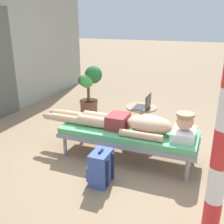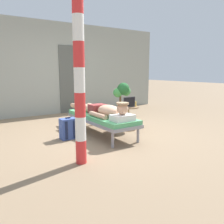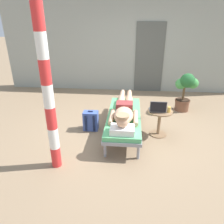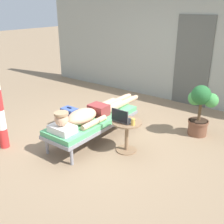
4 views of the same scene
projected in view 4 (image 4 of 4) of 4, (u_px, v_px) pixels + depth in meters
The scene contains 10 objects.
ground_plane at pixel (102, 137), 4.92m from camera, with size 40.00×40.00×0.00m, color #8C7256.
house_wall_back at pixel (171, 44), 6.45m from camera, with size 7.60×0.20×2.70m, color #999E93.
house_door_panel at pixel (192, 62), 6.15m from camera, with size 0.84×0.03×2.04m, color #545651.
lounge_chair at pixel (93, 121), 4.71m from camera, with size 0.66×1.86×0.42m.
person_reclining at pixel (91, 113), 4.60m from camera, with size 0.53×2.17×0.33m.
side_table at pixel (127, 131), 4.33m from camera, with size 0.48×0.48×0.52m.
laptop at pixel (122, 118), 4.24m from camera, with size 0.31×0.24×0.23m.
drink_glass at pixel (133, 122), 4.12m from camera, with size 0.06×0.06×0.11m, color gold.
backpack at pixel (70, 118), 5.22m from camera, with size 0.30×0.26×0.42m.
potted_plant at pixel (201, 107), 4.77m from camera, with size 0.54×0.48×0.97m.
Camera 4 is at (2.80, -3.39, 2.26)m, focal length 43.25 mm.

